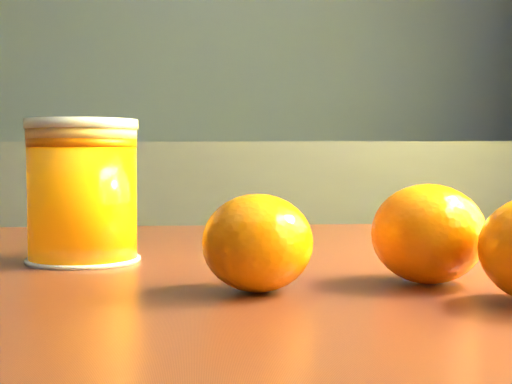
{
  "coord_description": "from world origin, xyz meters",
  "views": [
    {
      "loc": [
        1.0,
        -0.54,
        0.87
      ],
      "look_at": [
        0.98,
        0.04,
        0.84
      ],
      "focal_mm": 50.0,
      "sensor_mm": 36.0,
      "label": 1
    }
  ],
  "objects": [
    {
      "name": "juice_glass",
      "position": [
        0.84,
        0.03,
        0.84
      ],
      "size": [
        0.09,
        0.09,
        0.11
      ],
      "rotation": [
        0.0,
        0.0,
        -0.24
      ],
      "color": "orange",
      "rests_on": "table"
    },
    {
      "name": "orange_back",
      "position": [
        0.98,
        -0.09,
        0.81
      ],
      "size": [
        0.08,
        0.08,
        0.06
      ],
      "primitive_type": "ellipsoid",
      "rotation": [
        0.0,
        0.0,
        0.15
      ],
      "color": "orange",
      "rests_on": "table"
    },
    {
      "name": "orange_front",
      "position": [
        1.1,
        -0.06,
        0.82
      ],
      "size": [
        0.1,
        0.1,
        0.07
      ],
      "primitive_type": "ellipsoid",
      "rotation": [
        0.0,
        0.0,
        0.34
      ],
      "color": "orange",
      "rests_on": "table"
    }
  ]
}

